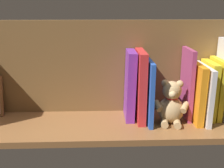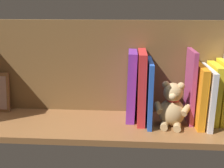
# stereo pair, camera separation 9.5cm
# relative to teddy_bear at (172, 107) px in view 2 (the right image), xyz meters

# --- Properties ---
(ground_plane) EXTENTS (1.15, 0.28, 0.02)m
(ground_plane) POSITION_rel_teddy_bear_xyz_m (0.21, -0.01, -0.08)
(ground_plane) COLOR brown
(shelf_back_panel) EXTENTS (1.15, 0.02, 0.36)m
(shelf_back_panel) POSITION_rel_teddy_bear_xyz_m (0.21, -0.13, 0.11)
(shelf_back_panel) COLOR brown
(shelf_back_panel) RESTS_ON ground_plane
(book_1) EXTENTS (0.02, 0.13, 0.22)m
(book_1) POSITION_rel_teddy_bear_xyz_m (-0.18, -0.05, 0.04)
(book_1) COLOR yellow
(book_1) RESTS_ON ground_plane
(book_2) EXTENTS (0.03, 0.13, 0.21)m
(book_2) POSITION_rel_teddy_bear_xyz_m (-0.15, -0.05, 0.04)
(book_2) COLOR yellow
(book_2) RESTS_ON ground_plane
(book_3) EXTENTS (0.02, 0.18, 0.21)m
(book_3) POSITION_rel_teddy_bear_xyz_m (-0.12, -0.03, 0.03)
(book_3) COLOR silver
(book_3) RESTS_ON ground_plane
(book_4) EXTENTS (0.03, 0.17, 0.21)m
(book_4) POSITION_rel_teddy_bear_xyz_m (-0.09, -0.03, 0.04)
(book_4) COLOR orange
(book_4) RESTS_ON ground_plane
(book_5) EXTENTS (0.02, 0.13, 0.26)m
(book_5) POSITION_rel_teddy_bear_xyz_m (-0.07, -0.05, 0.06)
(book_5) COLOR #B23F72
(book_5) RESTS_ON ground_plane
(teddy_bear) EXTENTS (0.13, 0.11, 0.16)m
(teddy_bear) POSITION_rel_teddy_bear_xyz_m (0.00, 0.00, 0.00)
(teddy_bear) COLOR tan
(teddy_bear) RESTS_ON ground_plane
(book_6) EXTENTS (0.01, 0.17, 0.23)m
(book_6) POSITION_rel_teddy_bear_xyz_m (0.08, -0.03, 0.04)
(book_6) COLOR blue
(book_6) RESTS_ON ground_plane
(book_7) EXTENTS (0.03, 0.15, 0.26)m
(book_7) POSITION_rel_teddy_bear_xyz_m (0.11, -0.04, 0.06)
(book_7) COLOR red
(book_7) RESTS_ON ground_plane
(book_8) EXTENTS (0.04, 0.12, 0.25)m
(book_8) POSITION_rel_teddy_bear_xyz_m (0.14, -0.05, 0.06)
(book_8) COLOR purple
(book_8) RESTS_ON ground_plane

